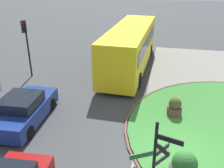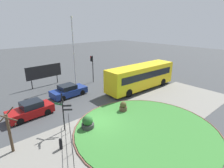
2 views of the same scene
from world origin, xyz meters
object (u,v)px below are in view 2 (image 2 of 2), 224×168
Objects in this scene: bollard_foreground at (61,144)px; car_far_lane at (31,110)px; bus_yellow at (141,76)px; billboard_right at (44,72)px; lamppost_tall at (74,50)px; planter_kerbside at (88,123)px; traffic_light_near at (92,63)px; car_trailing at (69,91)px; signpost_directional at (63,109)px; street_tree_bare at (9,130)px; planter_near_signpost at (123,107)px.

bollard_foreground is 0.21× the size of car_far_lane.
bollard_foreground is 14.61m from bus_yellow.
bus_yellow is at bearing -48.64° from billboard_right.
billboard_right is at bearing 147.64° from lamppost_tall.
planter_kerbside is (-10.96, -3.58, -1.16)m from bus_yellow.
car_trailing is at bearing 18.27° from traffic_light_near.
traffic_light_near is at bearing -158.73° from car_far_lane.
signpost_directional reaches higher than planter_kerbside.
bollard_foreground is 9.92m from car_trailing.
bollard_foreground is at bearing -36.51° from street_tree_bare.
lamppost_tall is 8.89× the size of planter_near_signpost.
planter_kerbside is 0.35× the size of street_tree_bare.
signpost_directional is 12.65m from billboard_right.
car_far_lane reaches higher than bollard_foreground.
traffic_light_near is at bearing 34.78° from street_tree_bare.
bus_yellow is 16.64m from street_tree_bare.
signpost_directional is 0.75× the size of car_trailing.
billboard_right is (4.59, 14.14, 1.58)m from bollard_foreground.
bollard_foreground is 0.20× the size of car_trailing.
car_trailing is 1.11× the size of traffic_light_near.
billboard_right is (-0.60, 5.69, 1.35)m from car_trailing.
bollard_foreground is 0.22× the size of traffic_light_near.
lamppost_tall is at bearing 129.50° from bus_yellow.
bus_yellow is (13.84, 4.51, 1.26)m from bollard_foreground.
car_far_lane is (0.03, 6.16, 0.25)m from bollard_foreground.
car_far_lane is (-1.28, 4.24, -1.24)m from signpost_directional.
traffic_light_near is 12.96m from planter_kerbside.
signpost_directional is at bearing 173.17° from planter_near_signpost.
bollard_foreground is at bearing -124.20° from signpost_directional.
planter_near_signpost is at bearing 142.04° from car_far_lane.
street_tree_bare is (-7.79, -6.53, 1.02)m from car_trailing.
car_trailing is 7.56m from planter_near_signpost.
traffic_light_near is (9.28, 9.16, 0.95)m from signpost_directional.
lamppost_tall is at bearing 64.27° from planter_kerbside.
car_trailing is 4.18× the size of planter_near_signpost.
car_far_lane is 5.96m from planter_kerbside.
traffic_light_near reaches higher than bollard_foreground.
car_trailing is (5.19, 8.45, 0.23)m from bollard_foreground.
bus_yellow is at bearing 8.94° from street_tree_bare.
bollard_foreground is 15.10m from lamppost_tall.
traffic_light_near reaches higher than street_tree_bare.
bus_yellow is 1.14× the size of lamppost_tall.
billboard_right is at bearing 101.87° from planter_near_signpost.
signpost_directional is 2.77m from bollard_foreground.
traffic_light_near reaches higher than billboard_right.
signpost_directional is at bearing 103.09° from car_far_lane.
bus_yellow is 2.43× the size of car_trailing.
signpost_directional is 3.16× the size of planter_near_signpost.
car_far_lane is at bearing 89.74° from bollard_foreground.
bus_yellow is 13.36m from billboard_right.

